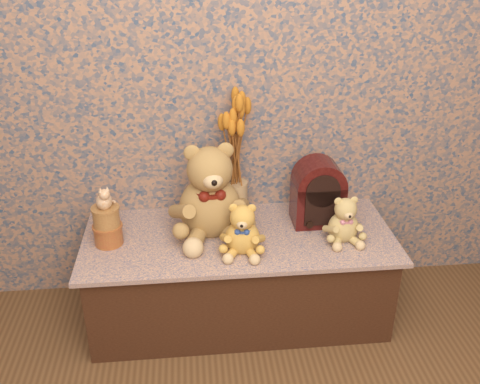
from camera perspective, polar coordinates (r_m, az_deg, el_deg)
The scene contains 10 objects.
display_shelf at distance 2.51m, azimuth -0.12°, elevation -8.87°, with size 1.37×0.59×0.44m, color #394476.
teddy_large at distance 2.32m, azimuth -3.26°, elevation 0.73°, with size 0.36×0.43×0.45m, color olive, non-canonical shape.
teddy_medium at distance 2.23m, azimuth 0.26°, elevation -3.58°, with size 0.19×0.23×0.24m, color gold, non-canonical shape.
teddy_small at distance 2.35m, azimuth 11.00°, elevation -2.56°, with size 0.18×0.21×0.22m, color tan, non-canonical shape.
cathedral_radio at distance 2.45m, azimuth 8.30°, elevation 0.05°, with size 0.23×0.16×0.31m, color #35090A, non-canonical shape.
ceramic_vase at distance 2.48m, azimuth -0.49°, elevation -0.91°, with size 0.11×0.11×0.19m, color tan.
dried_stalks at distance 2.35m, azimuth -0.52°, elevation 6.13°, with size 0.24×0.24×0.46m, color #C4711F, non-canonical shape.
biscuit_tin_lower at distance 2.38m, azimuth -13.80°, elevation -4.41°, with size 0.12×0.12×0.09m, color #B08133.
biscuit_tin_upper at distance 2.34m, azimuth -14.03°, elevation -2.57°, with size 0.11×0.11×0.09m, color tan.
cat_figurine at distance 2.29m, azimuth -14.30°, elevation -0.43°, with size 0.08×0.09×0.11m, color silver, non-canonical shape.
Camera 1 is at (-0.20, -0.82, 1.68)m, focal length 40.18 mm.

